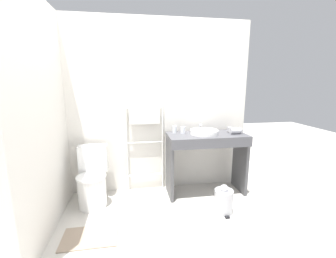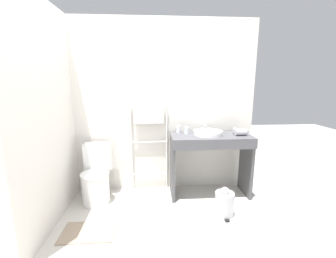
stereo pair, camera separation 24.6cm
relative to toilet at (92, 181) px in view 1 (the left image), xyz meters
The scene contains 13 objects.
ground_plane 1.30m from the toilet, 45.55° to the right, with size 12.00×12.00×0.00m, color beige.
wall_back 1.32m from the toilet, 23.51° to the left, with size 2.68×0.12×2.42m, color silver.
wall_side 1.02m from the toilet, 144.04° to the right, with size 0.12×1.83×2.42m, color silver.
toilet is the anchor object (origin of this frame).
towel_radiator 0.98m from the toilet, 21.26° to the left, with size 0.53×0.06×1.27m.
vanity_counter 1.57m from the toilet, ahead, with size 1.08×0.50×0.87m.
sink_basin 1.62m from the toilet, ahead, with size 0.39×0.39×0.06m.
faucet 1.65m from the toilet, ahead, with size 0.02×0.10×0.11m.
cup_near_wall 1.29m from the toilet, 10.44° to the left, with size 0.06×0.06×0.10m.
cup_near_edge 1.37m from the toilet, ahead, with size 0.06×0.06×0.10m.
hair_dryer 2.03m from the toilet, ahead, with size 0.20×0.18×0.09m.
trash_bin 1.68m from the toilet, 16.71° to the right, with size 0.23×0.26×0.36m.
bath_mat 0.76m from the toilet, 84.82° to the right, with size 0.56×0.36×0.01m, color gray.
Camera 1 is at (-0.36, -1.93, 1.57)m, focal length 24.00 mm.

